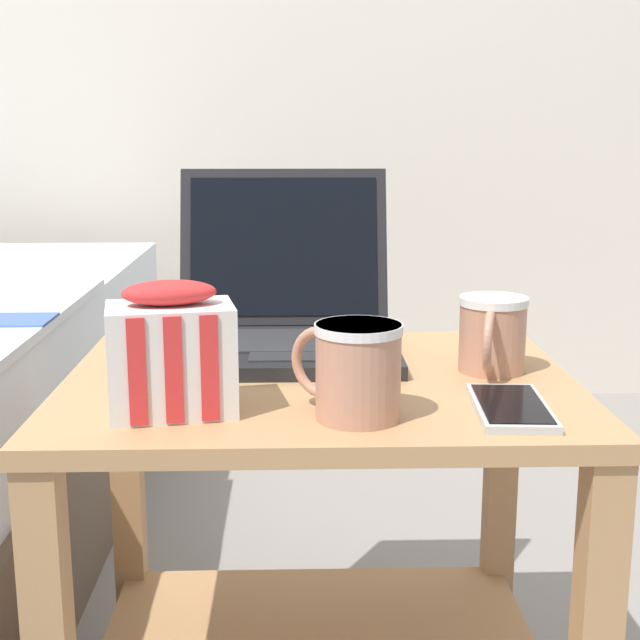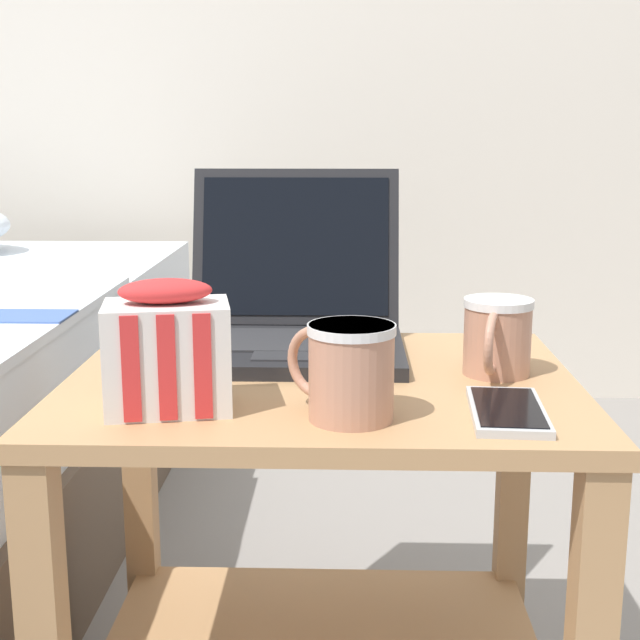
{
  "view_description": "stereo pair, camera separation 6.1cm",
  "coord_description": "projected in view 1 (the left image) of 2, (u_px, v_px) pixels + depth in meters",
  "views": [
    {
      "loc": [
        -0.03,
        -1.05,
        0.81
      ],
      "look_at": [
        0.0,
        -0.04,
        0.59
      ],
      "focal_mm": 50.0,
      "sensor_mm": 36.0,
      "label": 1
    },
    {
      "loc": [
        0.03,
        -1.05,
        0.81
      ],
      "look_at": [
        0.0,
        -0.04,
        0.59
      ],
      "focal_mm": 50.0,
      "sensor_mm": 36.0,
      "label": 2
    }
  ],
  "objects": [
    {
      "name": "mug_front_left",
      "position": [
        492.0,
        331.0,
        1.11
      ],
      "size": [
        0.09,
        0.12,
        0.09
      ],
      "color": "tan",
      "rests_on": "bedside_table"
    },
    {
      "name": "bedside_table",
      "position": [
        319.0,
        516.0,
        1.13
      ],
      "size": [
        0.62,
        0.49,
        0.51
      ],
      "color": "tan",
      "rests_on": "ground_plane"
    },
    {
      "name": "mug_front_right",
      "position": [
        355.0,
        366.0,
        0.93
      ],
      "size": [
        0.12,
        0.1,
        0.1
      ],
      "color": "tan",
      "rests_on": "bedside_table"
    },
    {
      "name": "laptop",
      "position": [
        284.0,
        314.0,
        1.22
      ],
      "size": [
        0.3,
        0.31,
        0.24
      ],
      "color": "black",
      "rests_on": "bedside_table"
    },
    {
      "name": "snack_bag",
      "position": [
        171.0,
        353.0,
        0.94
      ],
      "size": [
        0.15,
        0.11,
        0.14
      ],
      "color": "silver",
      "rests_on": "bedside_table"
    },
    {
      "name": "cell_phone",
      "position": [
        511.0,
        407.0,
        0.96
      ],
      "size": [
        0.09,
        0.16,
        0.01
      ],
      "color": "#B7BABC",
      "rests_on": "bedside_table"
    }
  ]
}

